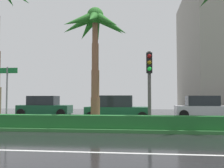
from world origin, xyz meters
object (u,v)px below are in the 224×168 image
Objects in this scene: traffic_signal_median_right at (149,75)px; car_in_traffic_third at (117,109)px; palm_tree_centre at (95,31)px; street_name_sign at (7,88)px; car_in_traffic_second at (44,107)px; car_in_traffic_fourth at (204,108)px.

traffic_signal_median_right is 5.78m from car_in_traffic_third.
palm_tree_centre is 1.47× the size of car_in_traffic_third.
traffic_signal_median_right is (2.84, -1.27, -2.55)m from palm_tree_centre.
palm_tree_centre is at bearing 13.39° from street_name_sign.
palm_tree_centre is 1.47× the size of car_in_traffic_second.
car_in_traffic_fourth is (6.33, 2.90, 0.00)m from car_in_traffic_third.
car_in_traffic_third is at bearing -155.39° from car_in_traffic_fourth.
palm_tree_centre is at bearing 155.83° from traffic_signal_median_right.
palm_tree_centre reaches higher than traffic_signal_median_right.
car_in_traffic_second is 12.72m from car_in_traffic_fourth.
street_name_sign is 0.70× the size of car_in_traffic_fourth.
car_in_traffic_fourth is (12.72, -0.37, 0.00)m from car_in_traffic_second.
car_in_traffic_third and car_in_traffic_fourth have the same top height.
palm_tree_centre is 5.50m from street_name_sign.
street_name_sign is 0.70× the size of car_in_traffic_second.
car_in_traffic_third is 1.00× the size of car_in_traffic_fourth.
car_in_traffic_fourth is at bearing -1.68° from car_in_traffic_second.
street_name_sign reaches higher than car_in_traffic_fourth.
street_name_sign is at bearing 178.22° from traffic_signal_median_right.
car_in_traffic_second is 1.00× the size of car_in_traffic_third.
car_in_traffic_third is at bearing 78.04° from palm_tree_centre.
palm_tree_centre is 5.87m from car_in_traffic_third.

